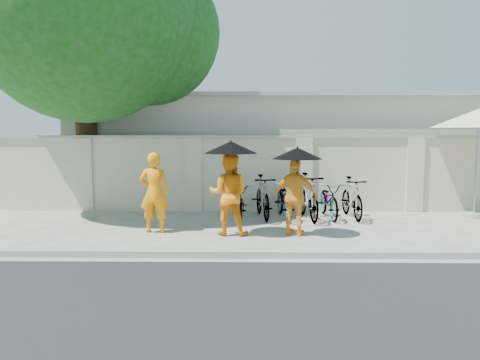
{
  "coord_description": "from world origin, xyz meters",
  "views": [
    {
      "loc": [
        0.47,
        -9.62,
        2.18
      ],
      "look_at": [
        0.3,
        0.78,
        1.1
      ],
      "focal_mm": 35.0,
      "sensor_mm": 36.0,
      "label": 1
    }
  ],
  "objects_px": {
    "monk_center": "(229,194)",
    "monk_left": "(154,193)",
    "monk_right": "(295,197)",
    "patio_umbrella": "(479,120)"
  },
  "relations": [
    {
      "from": "monk_left",
      "to": "monk_right",
      "type": "distance_m",
      "value": 3.03
    },
    {
      "from": "monk_center",
      "to": "patio_umbrella",
      "type": "relative_size",
      "value": 0.63
    },
    {
      "from": "monk_left",
      "to": "patio_umbrella",
      "type": "relative_size",
      "value": 0.63
    },
    {
      "from": "patio_umbrella",
      "to": "monk_left",
      "type": "bearing_deg",
      "value": -166.14
    },
    {
      "from": "monk_right",
      "to": "patio_umbrella",
      "type": "relative_size",
      "value": 0.59
    },
    {
      "from": "monk_left",
      "to": "monk_center",
      "type": "distance_m",
      "value": 1.63
    },
    {
      "from": "monk_right",
      "to": "patio_umbrella",
      "type": "xyz_separation_m",
      "value": [
        4.78,
        2.18,
        1.67
      ]
    },
    {
      "from": "monk_left",
      "to": "patio_umbrella",
      "type": "bearing_deg",
      "value": -164.64
    },
    {
      "from": "monk_center",
      "to": "monk_left",
      "type": "bearing_deg",
      "value": -0.73
    },
    {
      "from": "monk_center",
      "to": "patio_umbrella",
      "type": "bearing_deg",
      "value": -154.46
    }
  ]
}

